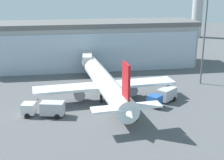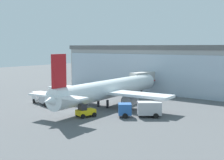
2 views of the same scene
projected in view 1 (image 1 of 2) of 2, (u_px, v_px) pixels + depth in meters
name	position (u px, v px, depth m)	size (l,w,h in m)	color
ground	(109.00, 114.00, 55.20)	(240.00, 240.00, 0.00)	#545659
terminal_building	(86.00, 44.00, 85.24)	(60.71, 15.11, 12.41)	#9F9F9F
jet_bridge	(87.00, 58.00, 78.15)	(3.53, 11.68, 5.77)	beige
apron_light_mast	(205.00, 31.00, 68.50)	(3.20, 0.40, 20.82)	#59595E
airplane	(104.00, 82.00, 61.86)	(28.07, 36.90, 10.86)	white
catering_truck	(45.00, 108.00, 54.02)	(7.62, 4.00, 2.65)	silver
fuel_truck	(163.00, 96.00, 59.98)	(7.17, 6.12, 2.65)	#2659A5
baggage_cart	(161.00, 98.00, 61.91)	(3.21, 2.63, 1.50)	#9E998C
pushback_tug	(131.00, 113.00, 53.35)	(2.97, 3.59, 2.30)	yellow
safety_cone_nose	(107.00, 110.00, 56.55)	(0.36, 0.36, 0.55)	orange
safety_cone_wingtip	(38.00, 98.00, 62.11)	(0.36, 0.36, 0.55)	orange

